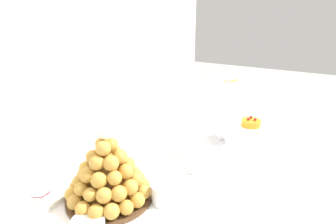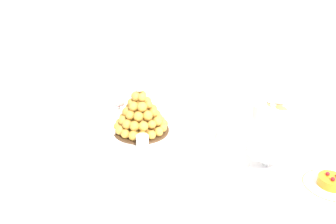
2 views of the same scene
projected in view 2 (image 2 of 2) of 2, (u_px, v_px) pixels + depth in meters
The scene contains 11 objects.
backdrop_wall at pixel (230, 0), 2.18m from camera, with size 4.80×0.10×2.50m, color silver.
buffet_table at pixel (193, 173), 1.39m from camera, with size 1.60×1.02×0.78m.
serving_tray at pixel (149, 140), 1.44m from camera, with size 0.55×0.35×0.02m.
croquembouche at pixel (140, 114), 1.48m from camera, with size 0.25×0.25×0.23m.
dessert_cup_left at pixel (95, 139), 1.40m from camera, with size 0.06×0.06×0.05m.
dessert_cup_mid_left at pixel (142, 143), 1.36m from camera, with size 0.05×0.05×0.06m.
dessert_cup_centre at pixel (191, 152), 1.31m from camera, with size 0.05×0.05×0.05m.
creme_brulee_ramekin at pixel (113, 129), 1.50m from camera, with size 0.09×0.09×0.03m.
macaron_goblet at pixel (270, 130), 1.20m from camera, with size 0.15×0.15×0.28m.
fruit_tart_plate at pixel (331, 184), 1.15m from camera, with size 0.19×0.19×0.05m.
wine_glass at pixel (119, 100), 1.60m from camera, with size 0.07×0.07×0.15m.
Camera 2 is at (0.19, -1.14, 1.50)m, focal length 35.48 mm.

